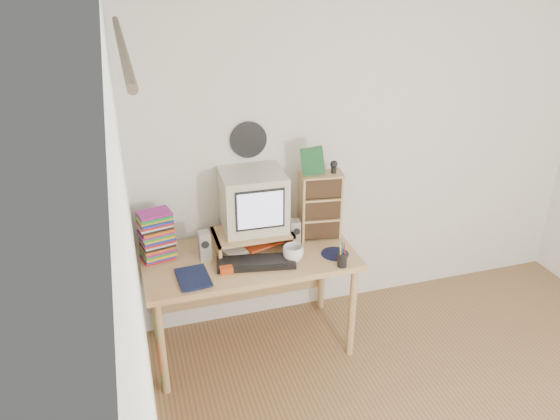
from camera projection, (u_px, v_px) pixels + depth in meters
back_wall at (372, 151)px, 3.99m from camera, size 3.50×0.00×3.50m
left_wall at (147, 349)px, 2.03m from camera, size 0.00×3.50×3.50m
curtain at (150, 298)px, 2.50m from camera, size 0.00×2.20×2.20m
wall_disc at (249, 140)px, 3.65m from camera, size 0.25×0.02×0.25m
desk at (247, 268)px, 3.74m from camera, size 1.40×0.70×0.75m
monitor_riser at (252, 235)px, 3.68m from camera, size 0.52×0.30×0.12m
crt_monitor at (254, 201)px, 3.63m from camera, size 0.43×0.43×0.39m
speaker_left at (204, 246)px, 3.54m from camera, size 0.08×0.08×0.20m
speaker_right at (295, 233)px, 3.71m from camera, size 0.08×0.08×0.18m
keyboard at (256, 263)px, 3.50m from camera, size 0.52×0.25×0.03m
dvd_stack at (157, 239)px, 3.52m from camera, size 0.23×0.18×0.29m
cd_rack at (321, 206)px, 3.75m from camera, size 0.31×0.19×0.48m
mug at (293, 254)px, 3.54m from camera, size 0.14×0.14×0.11m
diary at (178, 279)px, 3.32m from camera, size 0.24×0.19×0.05m
mousepad at (335, 254)px, 3.64m from camera, size 0.23×0.23×0.00m
pen_cup at (342, 258)px, 3.47m from camera, size 0.07×0.07×0.13m
papers at (249, 244)px, 3.72m from camera, size 0.36×0.30×0.04m
red_box at (226, 270)px, 3.42m from camera, size 0.08×0.05×0.04m
game_box at (313, 161)px, 3.59m from camera, size 0.15×0.06×0.19m
webcam at (334, 167)px, 3.64m from camera, size 0.06×0.06×0.09m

